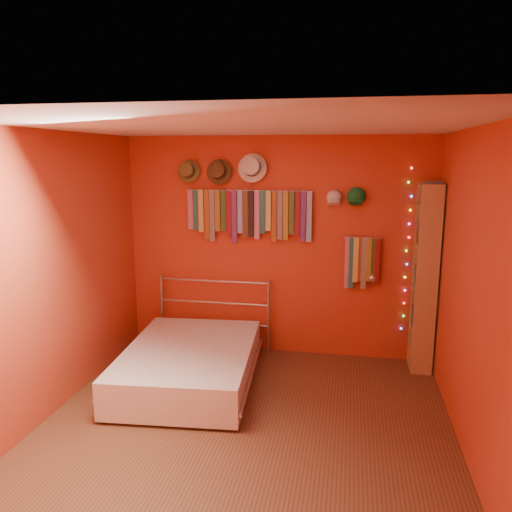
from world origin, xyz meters
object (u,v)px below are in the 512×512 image
Objects in this scene: bed at (190,364)px; tie_rack at (249,213)px; reading_lamp at (372,277)px; bookshelf at (429,278)px.

tie_rack is at bearing 61.86° from bed.
bookshelf is (0.59, 0.01, 0.02)m from reading_lamp.
reading_lamp is 2.12m from bed.
bookshelf is at bearing 14.14° from bed.
bed is at bearing -155.99° from reading_lamp.
bed is at bearing -113.47° from tie_rack.
reading_lamp is at bearing 19.34° from bed.
tie_rack is 0.72× the size of bookshelf.
tie_rack reaches higher than bed.
tie_rack is 1.53m from reading_lamp.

